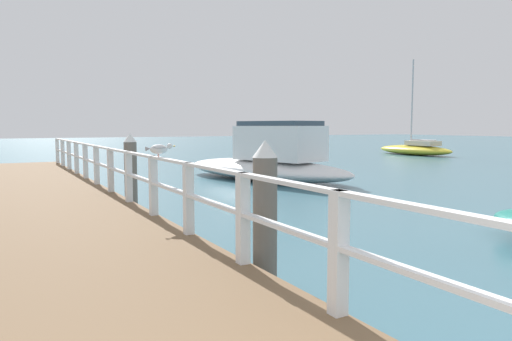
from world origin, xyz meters
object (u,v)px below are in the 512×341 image
object	(u,v)px
dock_piling_near	(265,214)
boat_3	(268,161)
boat_2	(415,149)
dock_piling_far	(131,171)
seagull_foreground	(159,149)

from	to	relation	value
dock_piling_near	boat_3	xyz separation A→B (m)	(5.64, 9.52, -0.19)
boat_2	dock_piling_far	bearing A→B (deg)	-150.86
dock_piling_near	seagull_foreground	distance (m)	2.81
dock_piling_near	boat_3	distance (m)	11.07
seagull_foreground	dock_piling_near	bearing A→B (deg)	10.00
dock_piling_near	dock_piling_far	distance (m)	5.99
seagull_foreground	boat_2	distance (m)	26.20
boat_2	boat_3	world-z (taller)	boat_2
dock_piling_far	boat_2	world-z (taller)	boat_2
seagull_foreground	boat_3	xyz separation A→B (m)	(6.02, 6.82, -0.83)
dock_piling_far	seagull_foreground	size ratio (longest dim) A/B	3.59
seagull_foreground	boat_2	xyz separation A→B (m)	(21.64, 14.73, -1.13)
dock_piling_near	boat_2	xyz separation A→B (m)	(21.27, 17.44, -0.49)
seagull_foreground	boat_3	distance (m)	9.13
dock_piling_near	seagull_foreground	xyz separation A→B (m)	(-0.37, 2.71, 0.64)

